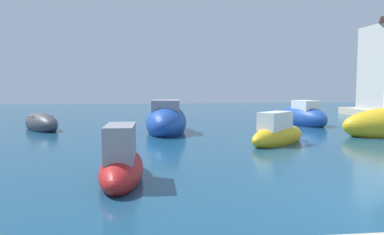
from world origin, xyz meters
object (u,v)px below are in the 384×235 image
object	(u,v)px
moored_boat_0	(122,164)
moored_boat_6	(41,123)
moored_boat_1	(278,134)
moored_boat_7	(302,117)
moored_boat_3	(166,121)

from	to	relation	value
moored_boat_0	moored_boat_6	size ratio (longest dim) A/B	0.89
moored_boat_1	moored_boat_6	world-z (taller)	moored_boat_1
moored_boat_0	moored_boat_1	world-z (taller)	moored_boat_0
moored_boat_0	moored_boat_7	distance (m)	14.69
moored_boat_3	moored_boat_6	world-z (taller)	moored_boat_3
moored_boat_0	moored_boat_6	bearing A→B (deg)	24.74
moored_boat_3	moored_boat_6	xyz separation A→B (m)	(-6.12, 1.75, -0.21)
moored_boat_1	moored_boat_3	bearing A→B (deg)	92.84
moored_boat_6	moored_boat_7	xyz separation A→B (m)	(13.85, 0.80, 0.13)
moored_boat_1	moored_boat_7	distance (m)	7.57
moored_boat_6	moored_boat_7	distance (m)	13.87
moored_boat_3	moored_boat_7	world-z (taller)	moored_boat_3
moored_boat_1	moored_boat_7	xyz separation A→B (m)	(3.75, 6.57, 0.07)
moored_boat_0	moored_boat_7	size ratio (longest dim) A/B	0.78
moored_boat_0	moored_boat_6	xyz separation A→B (m)	(-4.65, 10.66, -0.07)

